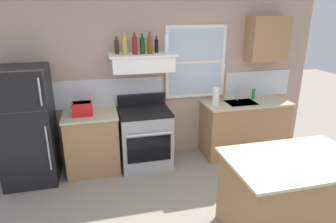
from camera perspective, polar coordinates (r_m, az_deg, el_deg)
name	(u,v)px	position (r m, az deg, el deg)	size (l,w,h in m)	color
back_wall	(157,76)	(4.71, -2.06, 6.98)	(5.40, 0.11, 2.70)	tan
refrigerator	(27,126)	(4.50, -25.70, -2.61)	(0.70, 0.72, 1.64)	black
counter_left_of_stove	(92,142)	(4.59, -14.45, -5.80)	(0.79, 0.63, 0.91)	#9E754C
toaster	(82,108)	(4.37, -16.28, 0.57)	(0.30, 0.20, 0.19)	red
stove_range	(145,137)	(4.60, -4.43, -5.05)	(0.76, 0.69, 1.09)	#9EA0A5
range_hood_shelf	(142,62)	(4.35, -5.04, 9.54)	(0.96, 0.52, 0.24)	white
bottle_brown_stout	(117,47)	(4.32, -9.92, 12.28)	(0.06, 0.06, 0.24)	#381E0F
bottle_champagne_gold_foil	(125,45)	(4.25, -8.39, 12.55)	(0.08, 0.08, 0.30)	#B29333
bottle_red_label_wine	(135,45)	(4.24, -6.47, 12.66)	(0.07, 0.07, 0.31)	maroon
bottle_dark_green_wine	(142,45)	(4.28, -5.01, 12.64)	(0.07, 0.07, 0.28)	#143819
bottle_amber_wine	(150,45)	(4.29, -3.52, 12.84)	(0.07, 0.07, 0.31)	brown
bottle_balsamic_dark	(156,46)	(4.40, -2.25, 12.64)	(0.06, 0.06, 0.24)	black
bottle_clear_tall	(167,43)	(4.33, -0.28, 13.08)	(0.06, 0.06, 0.34)	silver
counter_right_with_sink	(244,127)	(5.16, 14.48, -2.95)	(1.43, 0.63, 0.91)	#9E754C
sink_faucet	(239,90)	(5.00, 13.54, 4.02)	(0.03, 0.17, 0.28)	silver
paper_towel_roll	(216,96)	(4.74, 9.28, 2.99)	(0.11, 0.11, 0.27)	white
dish_soap_bottle	(253,94)	(5.15, 16.23, 3.26)	(0.06, 0.06, 0.18)	#268C3F
kitchen_island	(290,197)	(3.51, 22.62, -15.01)	(1.40, 0.90, 0.91)	#9E754C
upper_cabinet_right	(267,39)	(5.12, 18.65, 13.21)	(0.64, 0.32, 0.70)	#9E754C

